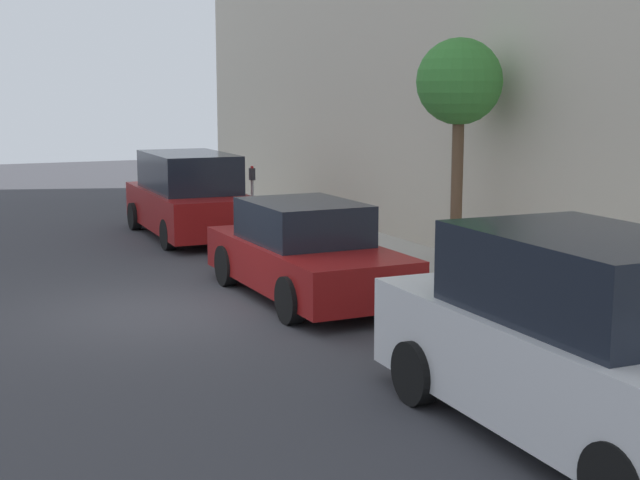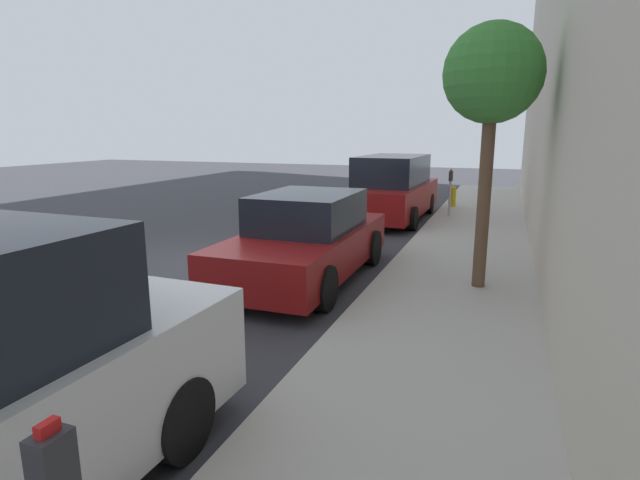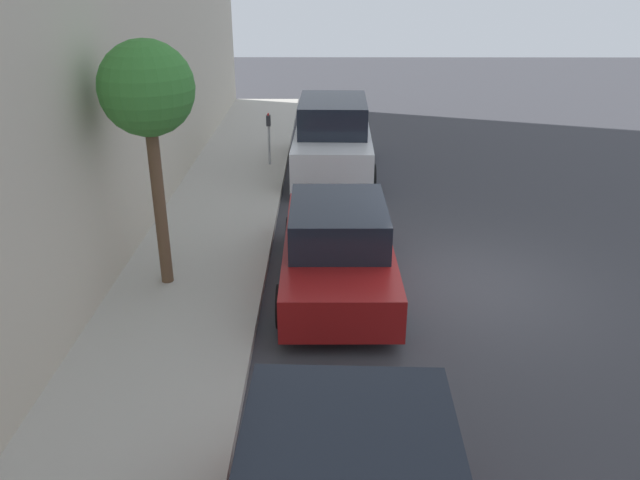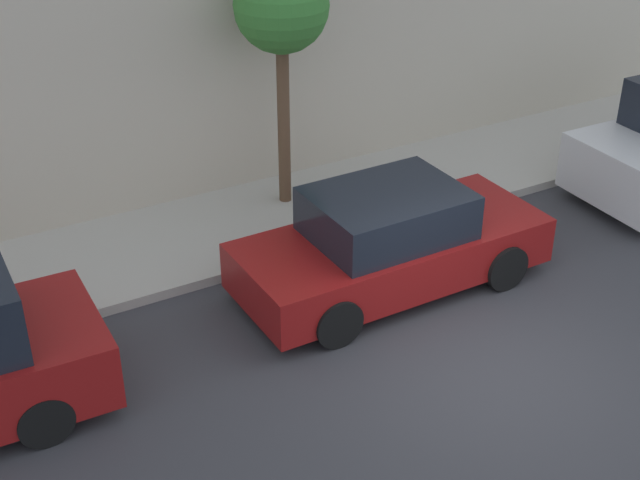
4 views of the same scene
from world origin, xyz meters
TOP-DOWN VIEW (x-y plane):
  - ground_plane at (0.00, 0.00)m, footprint 60.00×60.00m
  - sidewalk at (4.78, 0.00)m, footprint 2.56×32.00m
  - parked_sedan_second at (2.23, 0.00)m, footprint 1.92×4.51m
  - street_tree at (5.16, 0.15)m, footprint 1.47×1.47m

SIDE VIEW (x-z plane):
  - ground_plane at x=0.00m, z-range 0.00..0.00m
  - sidewalk at x=4.78m, z-range 0.00..0.15m
  - parked_sedan_second at x=2.23m, z-range -0.05..1.49m
  - street_tree at x=5.16m, z-range 1.36..5.37m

